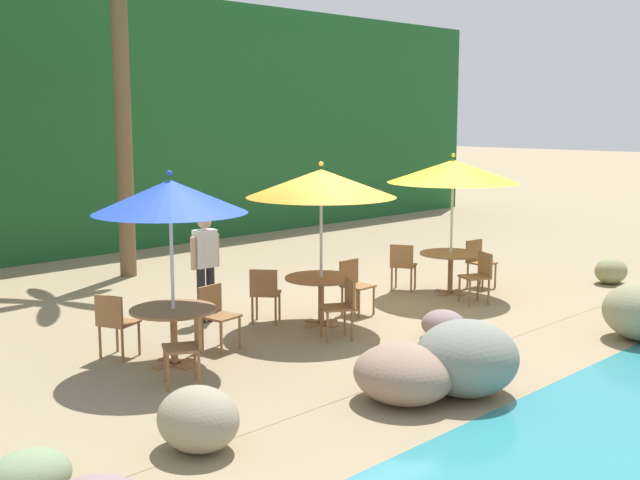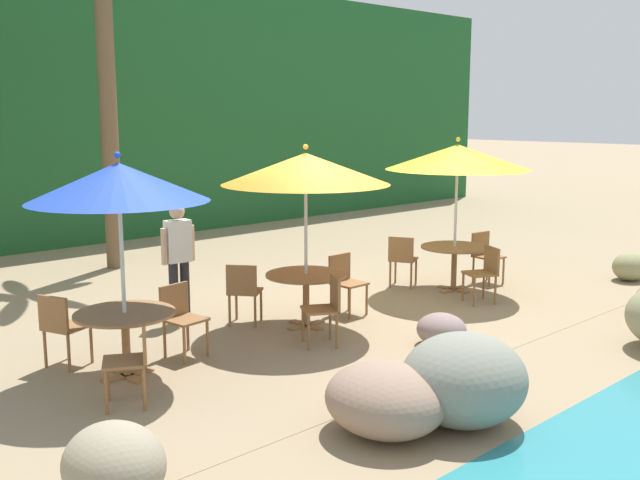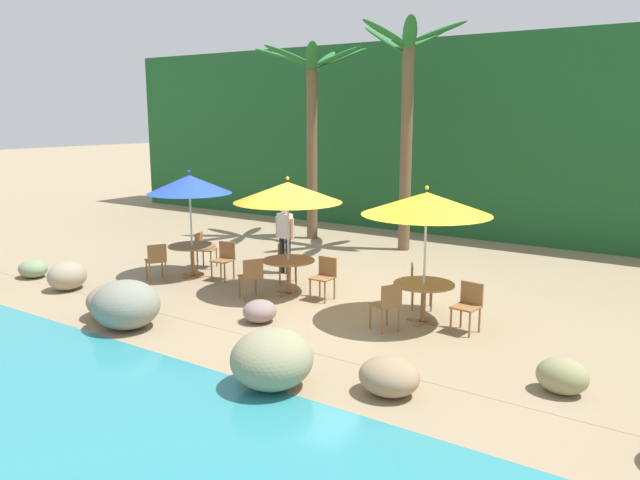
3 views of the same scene
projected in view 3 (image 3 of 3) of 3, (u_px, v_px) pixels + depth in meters
name	position (u px, v px, depth m)	size (l,w,h in m)	color
ground_plane	(315.00, 297.00, 13.12)	(120.00, 120.00, 0.00)	#937F60
terrace_deck	(315.00, 297.00, 13.12)	(18.00, 5.20, 0.01)	#937F60
foliage_backdrop	(479.00, 138.00, 19.82)	(28.00, 2.40, 6.00)	#1E5628
rock_seawall	(294.00, 343.00, 9.45)	(16.89, 2.98, 0.92)	gray
umbrella_blue	(189.00, 184.00, 14.38)	(1.93, 1.93, 2.49)	silver
dining_table_blue	(192.00, 251.00, 14.69)	(1.10, 1.10, 0.74)	olive
chair_blue_seaward	(225.00, 258.00, 14.41)	(0.47, 0.48, 0.87)	olive
chair_blue_inland	(203.00, 247.00, 15.54)	(0.55, 0.55, 0.87)	olive
chair_blue_left	(156.00, 259.00, 14.25)	(0.58, 0.57, 0.87)	olive
umbrella_orange	(288.00, 192.00, 12.93)	(2.25, 2.25, 2.48)	silver
dining_table_orange	(288.00, 265.00, 13.24)	(1.10, 1.10, 0.74)	olive
chair_orange_seaward	(325.00, 275.00, 12.87)	(0.43, 0.43, 0.87)	olive
chair_orange_inland	(284.00, 261.00, 14.08)	(0.60, 0.59, 0.87)	olive
chair_orange_left	(252.00, 275.00, 12.82)	(0.58, 0.58, 0.87)	olive
umbrella_yellow	(427.00, 204.00, 11.08)	(2.31, 2.31, 2.50)	silver
dining_table_yellow	(424.00, 290.00, 11.39)	(1.10, 1.10, 0.74)	olive
chair_yellow_seaward	(468.00, 303.00, 10.93)	(0.47, 0.47, 0.87)	olive
chair_yellow_inland	(417.00, 283.00, 12.25)	(0.57, 0.57, 0.87)	olive
chair_yellow_left	(388.00, 303.00, 10.93)	(0.57, 0.57, 0.87)	olive
palm_tree_nearest	(312.00, 105.00, 18.58)	(3.34, 3.31, 5.70)	brown
palm_tree_second	(408.00, 101.00, 16.93)	(3.02, 2.95, 6.15)	brown
waiter_in_white	(285.00, 233.00, 14.90)	(0.52, 0.23, 1.70)	#232328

